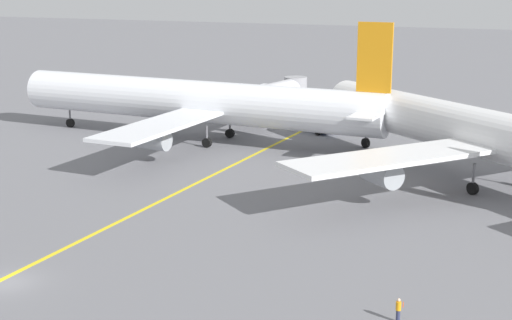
% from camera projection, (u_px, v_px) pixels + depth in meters
% --- Properties ---
extents(ground_plane, '(600.00, 600.00, 0.00)m').
position_uv_depth(ground_plane, '(9.00, 283.00, 56.50)').
color(ground_plane, slate).
extents(taxiway_stripe, '(5.06, 119.93, 0.01)m').
position_uv_depth(taxiway_stripe, '(82.00, 240.00, 65.66)').
color(taxiway_stripe, yellow).
rests_on(taxiway_stripe, ground).
extents(airliner_at_gate_left, '(60.16, 48.53, 16.99)m').
position_uv_depth(airliner_at_gate_left, '(198.00, 102.00, 104.04)').
color(airliner_at_gate_left, white).
rests_on(airliner_at_gate_left, ground).
extents(airliner_being_pushed, '(46.48, 42.89, 17.30)m').
position_uv_depth(airliner_being_pushed, '(479.00, 133.00, 82.06)').
color(airliner_being_pushed, white).
rests_on(airliner_being_pushed, ground).
extents(pushback_tug, '(7.82, 7.10, 2.85)m').
position_uv_depth(pushback_tug, '(317.00, 123.00, 111.08)').
color(pushback_tug, '#2D4C8C').
rests_on(pushback_tug, ground).
extents(ground_crew_ramp_agent_by_cones, '(0.50, 0.36, 1.70)m').
position_uv_depth(ground_crew_ramp_agent_by_cones, '(398.00, 310.00, 49.88)').
color(ground_crew_ramp_agent_by_cones, '#2D3351').
rests_on(ground_crew_ramp_agent_by_cones, ground).
extents(jet_bridge, '(6.23, 17.74, 5.92)m').
position_uv_depth(jet_bridge, '(277.00, 92.00, 121.82)').
color(jet_bridge, '#B7B7BC').
rests_on(jet_bridge, ground).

